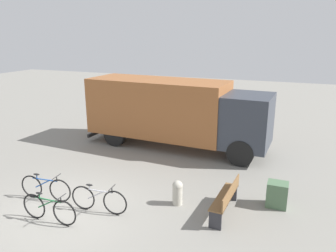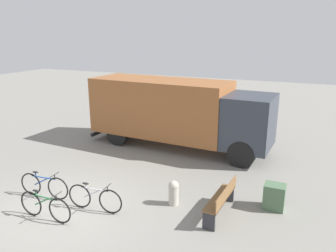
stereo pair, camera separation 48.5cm
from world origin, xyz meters
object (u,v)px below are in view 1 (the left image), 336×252
at_px(delivery_truck, 174,110).
at_px(utility_box, 277,194).
at_px(bicycle_near, 46,188).
at_px(bicycle_far, 99,199).
at_px(bollard_near_bench, 177,192).
at_px(bicycle_middle, 49,209).
at_px(park_bench, 227,197).

height_order(delivery_truck, utility_box, delivery_truck).
distance_m(bicycle_near, bicycle_far, 1.94).
xyz_separation_m(bollard_near_bench, utility_box, (2.79, 0.99, -0.03)).
bearing_deg(utility_box, bicycle_middle, -150.79).
bearing_deg(delivery_truck, bicycle_near, -104.63).
bearing_deg(bicycle_near, park_bench, 7.30).
height_order(bicycle_near, bicycle_middle, same).
bearing_deg(park_bench, bollard_near_bench, 92.62).
xyz_separation_m(delivery_truck, bollard_near_bench, (1.97, -4.88, -1.29)).
bearing_deg(park_bench, bicycle_near, 105.73).
distance_m(bicycle_middle, utility_box, 6.55).
bearing_deg(delivery_truck, bicycle_middle, -94.84).
xyz_separation_m(park_bench, bicycle_middle, (-4.41, -2.21, -0.12)).
relative_size(bicycle_middle, bollard_near_bench, 2.29).
height_order(delivery_truck, bollard_near_bench, delivery_truck).
xyz_separation_m(delivery_truck, bicycle_near, (-1.92, -6.12, -1.31)).
distance_m(bollard_near_bench, utility_box, 2.97).
bearing_deg(bicycle_middle, bicycle_far, 43.41).
bearing_deg(bicycle_far, bicycle_near, 174.61).
xyz_separation_m(bicycle_near, bicycle_middle, (0.97, -0.97, 0.00)).
bearing_deg(park_bench, utility_box, -50.04).
bearing_deg(delivery_truck, utility_box, -36.40).
bearing_deg(delivery_truck, bollard_near_bench, -65.17).
bearing_deg(bicycle_near, delivery_truck, 66.89).
bearing_deg(utility_box, park_bench, -142.79).
relative_size(bicycle_near, utility_box, 2.30).
height_order(park_bench, utility_box, park_bench).
bearing_deg(bollard_near_bench, park_bench, -0.13).
relative_size(delivery_truck, utility_box, 10.89).
relative_size(bicycle_near, bicycle_middle, 1.00).
bearing_deg(bicycle_middle, park_bench, 25.58).
distance_m(bicycle_near, bollard_near_bench, 4.09).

